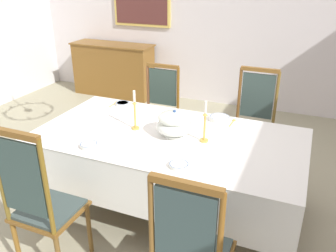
{
  "coord_description": "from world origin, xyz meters",
  "views": [
    {
      "loc": [
        1.05,
        -2.66,
        2.08
      ],
      "look_at": [
        0.02,
        -0.2,
        0.88
      ],
      "focal_mm": 37.58,
      "sensor_mm": 36.0,
      "label": 1
    }
  ],
  "objects": [
    {
      "name": "bowl_far_right",
      "position": [
        -0.5,
        -0.6,
        0.79
      ],
      "size": [
        0.14,
        0.14,
        0.04
      ],
      "color": "silver",
      "rests_on": "tablecloth"
    },
    {
      "name": "bowl_near_left",
      "position": [
        0.32,
        0.33,
        0.79
      ],
      "size": [
        0.19,
        0.19,
        0.04
      ],
      "color": "silver",
      "rests_on": "tablecloth"
    },
    {
      "name": "dining_table",
      "position": [
        0.0,
        -0.14,
        0.69
      ],
      "size": [
        2.28,
        1.2,
        0.76
      ],
      "color": "brown",
      "rests_on": "ground"
    },
    {
      "name": "soup_tureen",
      "position": [
        0.05,
        -0.14,
        0.88
      ],
      "size": [
        0.31,
        0.31,
        0.24
      ],
      "color": "silver",
      "rests_on": "tablecloth"
    },
    {
      "name": "spoon_primary",
      "position": [
        0.45,
        0.36,
        0.77
      ],
      "size": [
        0.03,
        0.18,
        0.01
      ],
      "rotation": [
        0.0,
        0.0,
        -0.05
      ],
      "color": "gold",
      "rests_on": "tablecloth"
    },
    {
      "name": "spoon_secondary",
      "position": [
        -0.82,
        0.36,
        0.77
      ],
      "size": [
        0.03,
        0.18,
        0.01
      ],
      "rotation": [
        0.0,
        0.0,
        0.01
      ],
      "color": "gold",
      "rests_on": "tablecloth"
    },
    {
      "name": "bowl_far_left",
      "position": [
        0.28,
        -0.61,
        0.78
      ],
      "size": [
        0.14,
        0.14,
        0.03
      ],
      "color": "silver",
      "rests_on": "tablecloth"
    },
    {
      "name": "chair_south_b",
      "position": [
        0.56,
        -1.15,
        0.57
      ],
      "size": [
        0.44,
        0.42,
        1.12
      ],
      "color": "brown",
      "rests_on": "ground"
    },
    {
      "name": "ground",
      "position": [
        0.0,
        0.0,
        -0.02
      ],
      "size": [
        7.24,
        5.63,
        0.04
      ],
      "primitive_type": "cube",
      "color": "#9E997D"
    },
    {
      "name": "bowl_near_right",
      "position": [
        -0.72,
        0.33,
        0.79
      ],
      "size": [
        0.14,
        0.14,
        0.03
      ],
      "color": "silver",
      "rests_on": "tablecloth"
    },
    {
      "name": "candlestick_east",
      "position": [
        0.32,
        -0.14,
        0.91
      ],
      "size": [
        0.07,
        0.07,
        0.36
      ],
      "color": "gold",
      "rests_on": "tablecloth"
    },
    {
      "name": "sideboard",
      "position": [
        -2.16,
        2.54,
        0.45
      ],
      "size": [
        1.44,
        0.48,
        0.9
      ],
      "rotation": [
        0.0,
        0.0,
        3.14
      ],
      "color": "brown",
      "rests_on": "ground"
    },
    {
      "name": "tablecloth",
      "position": [
        0.0,
        -0.14,
        0.65
      ],
      "size": [
        2.3,
        1.22,
        0.44
      ],
      "color": "white",
      "rests_on": "dining_table"
    },
    {
      "name": "chair_north_b",
      "position": [
        0.56,
        0.87,
        0.58
      ],
      "size": [
        0.44,
        0.42,
        1.14
      ],
      "rotation": [
        0.0,
        0.0,
        3.14
      ],
      "color": "brown",
      "rests_on": "ground"
    },
    {
      "name": "chair_north_a",
      "position": [
        -0.54,
        0.86,
        0.55
      ],
      "size": [
        0.44,
        0.42,
        1.07
      ],
      "rotation": [
        0.0,
        0.0,
        3.14
      ],
      "color": "brown",
      "rests_on": "ground"
    },
    {
      "name": "chair_south_a",
      "position": [
        -0.54,
        -1.15,
        0.6
      ],
      "size": [
        0.44,
        0.42,
        1.2
      ],
      "color": "brown",
      "rests_on": "ground"
    },
    {
      "name": "candlestick_west",
      "position": [
        -0.32,
        -0.14,
        0.91
      ],
      "size": [
        0.07,
        0.07,
        0.36
      ],
      "color": "gold",
      "rests_on": "tablecloth"
    }
  ]
}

